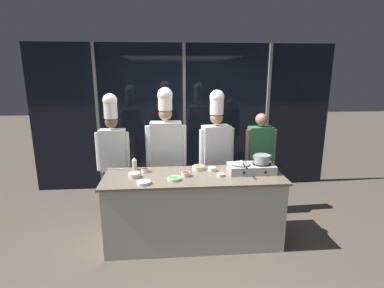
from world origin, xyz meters
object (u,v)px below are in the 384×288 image
(prep_bowl_garlic, at_px, (134,175))
(prep_bowl_soy_glaze, at_px, (145,170))
(prep_bowl_chili_flakes, at_px, (186,174))
(prep_bowl_chicken, at_px, (144,182))
(stock_pot, at_px, (262,159))
(prep_bowl_scallions, at_px, (174,178))
(portable_stove, at_px, (251,168))
(prep_bowl_ginger, at_px, (212,169))
(chef_sous, at_px, (166,144))
(chef_head, at_px, (113,147))
(prep_bowl_carrots, at_px, (198,167))
(squeeze_bottle_oil, at_px, (134,164))
(person_guest, at_px, (260,153))
(serving_spoon_slotted, at_px, (120,169))
(prep_bowl_mushrooms, at_px, (221,175))
(frying_pan, at_px, (241,162))
(chef_line, at_px, (216,145))

(prep_bowl_garlic, bearing_deg, prep_bowl_soy_glaze, 57.61)
(prep_bowl_chili_flakes, distance_m, prep_bowl_chicken, 0.56)
(prep_bowl_chili_flakes, xyz_separation_m, prep_bowl_soy_glaze, (-0.52, 0.21, -0.00))
(stock_pot, height_order, prep_bowl_scallions, stock_pot)
(portable_stove, xyz_separation_m, prep_bowl_soy_glaze, (-1.38, 0.13, -0.03))
(prep_bowl_ginger, xyz_separation_m, prep_bowl_garlic, (-1.00, -0.17, 0.00))
(chef_sous, bearing_deg, portable_stove, 146.34)
(prep_bowl_chili_flakes, relative_size, chef_head, 0.06)
(prep_bowl_chicken, relative_size, prep_bowl_carrots, 1.08)
(squeeze_bottle_oil, height_order, person_guest, person_guest)
(serving_spoon_slotted, height_order, chef_head, chef_head)
(portable_stove, height_order, prep_bowl_ginger, portable_stove)
(prep_bowl_soy_glaze, xyz_separation_m, serving_spoon_slotted, (-0.35, 0.12, -0.02))
(prep_bowl_chili_flakes, relative_size, prep_bowl_mushrooms, 1.15)
(portable_stove, distance_m, stock_pot, 0.18)
(prep_bowl_garlic, bearing_deg, prep_bowl_chicken, -60.17)
(stock_pot, height_order, prep_bowl_carrots, stock_pot)
(squeeze_bottle_oil, distance_m, prep_bowl_garlic, 0.32)
(portable_stove, distance_m, chef_sous, 1.34)
(prep_bowl_soy_glaze, bearing_deg, prep_bowl_scallions, -41.86)
(frying_pan, bearing_deg, chef_head, 157.70)
(prep_bowl_ginger, bearing_deg, prep_bowl_garlic, -170.67)
(stock_pot, bearing_deg, portable_stove, -179.92)
(prep_bowl_chili_flakes, xyz_separation_m, chef_head, (-1.03, 0.79, 0.17))
(frying_pan, distance_m, chef_line, 0.69)
(portable_stove, xyz_separation_m, prep_bowl_scallions, (-1.01, -0.20, -0.04))
(prep_bowl_chili_flakes, bearing_deg, prep_bowl_soy_glaze, 158.47)
(prep_bowl_ginger, relative_size, chef_sous, 0.05)
(prep_bowl_soy_glaze, distance_m, chef_head, 0.79)
(prep_bowl_mushrooms, bearing_deg, portable_stove, 14.64)
(prep_bowl_soy_glaze, height_order, prep_bowl_chicken, prep_bowl_soy_glaze)
(chef_line, bearing_deg, chef_sous, -16.69)
(prep_bowl_mushrooms, relative_size, chef_sous, 0.05)
(squeeze_bottle_oil, relative_size, person_guest, 0.11)
(prep_bowl_ginger, bearing_deg, squeeze_bottle_oil, 171.91)
(prep_bowl_chicken, bearing_deg, prep_bowl_garlic, 119.83)
(frying_pan, distance_m, prep_bowl_mushrooms, 0.33)
(portable_stove, xyz_separation_m, prep_bowl_carrots, (-0.68, 0.16, -0.03))
(chef_head, bearing_deg, prep_bowl_chili_flakes, 143.44)
(person_guest, bearing_deg, prep_bowl_garlic, 21.23)
(prep_bowl_scallions, height_order, prep_bowl_garlic, prep_bowl_garlic)
(prep_bowl_garlic, bearing_deg, person_guest, 23.55)
(frying_pan, bearing_deg, prep_bowl_ginger, 163.50)
(prep_bowl_chicken, height_order, prep_bowl_scallions, prep_bowl_scallions)
(stock_pot, xyz_separation_m, prep_bowl_chili_flakes, (-1.00, -0.07, -0.15))
(squeeze_bottle_oil, bearing_deg, prep_bowl_mushrooms, -18.01)
(prep_bowl_mushrooms, xyz_separation_m, serving_spoon_slotted, (-1.31, 0.37, -0.01))
(prep_bowl_garlic, relative_size, serving_spoon_slotted, 0.72)
(prep_bowl_soy_glaze, distance_m, prep_bowl_scallions, 0.50)
(stock_pot, xyz_separation_m, chef_sous, (-1.24, 0.73, 0.04))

